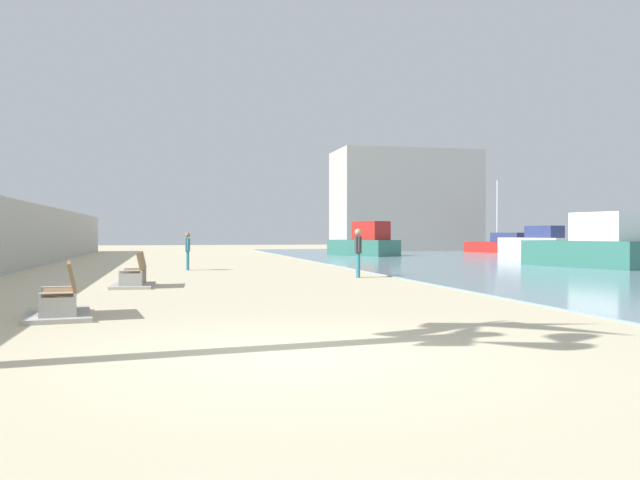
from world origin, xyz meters
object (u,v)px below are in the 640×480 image
person_standing (188,249)px  boat_outer (365,243)px  boat_far_left (502,245)px  boat_distant (537,244)px  bench_far (134,278)px  boat_far_right (592,247)px  person_walking (358,249)px  bench_near (60,304)px

person_standing → boat_outer: size_ratio=0.30×
boat_far_left → boat_distant: size_ratio=1.11×
boat_outer → bench_far: bearing=-121.2°
bench_far → boat_far_right: bearing=17.8°
bench_far → boat_far_left: 36.62m
person_walking → boat_far_left: (18.23, 24.02, -0.35)m
bench_far → person_walking: person_walking is taller
bench_near → boat_outer: bearing=63.5°
bench_far → boat_distant: boat_distant is taller
boat_far_right → boat_outer: bearing=107.8°
boat_far_left → boat_distant: 6.99m
bench_far → person_standing: bearing=78.2°
person_standing → boat_distant: size_ratio=0.27×
boat_far_right → boat_outer: size_ratio=1.18×
bench_near → person_walking: 12.15m
person_walking → boat_far_left: bearing=52.8°
boat_far_left → boat_far_right: bearing=-108.2°
boat_far_left → bench_near: bearing=-128.7°
bench_far → person_standing: (1.71, 8.19, 0.64)m
person_standing → boat_far_left: size_ratio=0.24×
bench_near → boat_outer: 32.36m
person_walking → person_standing: 8.02m
boat_far_right → boat_outer: boat_far_right is taller
bench_near → person_standing: person_standing is taller
person_standing → boat_distant: boat_distant is taller
person_standing → boat_distant: 25.14m
person_walking → person_standing: (-5.48, 5.86, -0.08)m
boat_outer → boat_distant: (10.69, -2.83, -0.06)m
bench_far → boat_far_left: bearing=46.0°
boat_far_right → boat_outer: (-5.24, 16.31, -0.05)m
boat_far_right → boat_distant: boat_far_right is taller
bench_near → bench_far: bearing=81.7°
boat_far_left → boat_outer: bearing=-161.3°
person_standing → boat_far_right: 17.15m
person_standing → boat_far_left: boat_far_left is taller
person_standing → boat_far_left: (23.71, 18.16, -0.26)m
boat_outer → boat_far_left: bearing=18.7°
person_walking → boat_outer: 20.95m
boat_far_right → boat_distant: size_ratio=1.06×
boat_distant → bench_far: bearing=-141.1°
person_walking → person_standing: size_ratio=1.08×
person_walking → person_standing: bearing=133.1°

